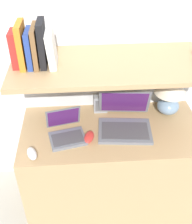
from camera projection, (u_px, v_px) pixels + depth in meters
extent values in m
cube|color=silver|center=(108.00, 37.00, 1.83)|extent=(6.00, 0.05, 2.40)
cube|color=tan|center=(110.00, 166.00, 2.05)|extent=(1.19, 0.58, 0.71)
cube|color=silver|center=(107.00, 118.00, 2.17)|extent=(1.19, 0.04, 1.13)
cube|color=tan|center=(113.00, 64.00, 1.63)|extent=(1.19, 0.52, 0.03)
ellipsoid|color=#7593B2|center=(168.00, 106.00, 1.95)|extent=(0.15, 0.15, 0.12)
cylinder|color=tan|center=(170.00, 96.00, 1.90)|extent=(0.02, 0.02, 0.05)
cone|color=beige|center=(172.00, 84.00, 1.85)|extent=(0.22, 0.22, 0.13)
cube|color=slate|center=(125.00, 131.00, 1.81)|extent=(0.36, 0.27, 0.02)
cube|color=#47474C|center=(125.00, 131.00, 1.80)|extent=(0.31, 0.20, 0.00)
cube|color=slate|center=(124.00, 102.00, 1.87)|extent=(0.34, 0.11, 0.21)
cube|color=#4C1E60|center=(124.00, 102.00, 1.87)|extent=(0.31, 0.10, 0.19)
cube|color=slate|center=(68.00, 139.00, 1.75)|extent=(0.25, 0.21, 0.02)
cube|color=#47474C|center=(68.00, 138.00, 1.74)|extent=(0.21, 0.15, 0.00)
cube|color=slate|center=(63.00, 117.00, 1.78)|extent=(0.22, 0.10, 0.16)
cube|color=#4C1E60|center=(63.00, 117.00, 1.78)|extent=(0.20, 0.09, 0.14)
ellipsoid|color=red|center=(89.00, 137.00, 1.75)|extent=(0.09, 0.13, 0.04)
ellipsoid|color=white|center=(32.00, 154.00, 1.64)|extent=(0.09, 0.12, 0.04)
cube|color=gray|center=(101.00, 104.00, 1.96)|extent=(0.09, 0.06, 0.13)
cube|color=#59595B|center=(101.00, 106.00, 1.94)|extent=(0.08, 0.00, 0.09)
cube|color=#A82823|center=(15.00, 49.00, 1.53)|extent=(0.04, 0.12, 0.20)
cube|color=orange|center=(22.00, 45.00, 1.52)|extent=(0.03, 0.17, 0.24)
cube|color=#284293|center=(30.00, 48.00, 1.54)|extent=(0.03, 0.16, 0.20)
cube|color=brown|center=(36.00, 46.00, 1.53)|extent=(0.03, 0.18, 0.22)
cube|color=black|center=(42.00, 44.00, 1.52)|extent=(0.04, 0.16, 0.25)
cube|color=silver|center=(51.00, 48.00, 1.54)|extent=(0.05, 0.18, 0.20)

